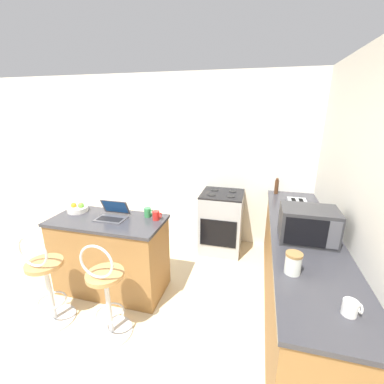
{
  "coord_description": "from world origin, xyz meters",
  "views": [
    {
      "loc": [
        1.28,
        -1.64,
        2.07
      ],
      "look_at": [
        0.44,
        1.55,
        1.01
      ],
      "focal_mm": 24.0,
      "sensor_mm": 36.0,
      "label": 1
    }
  ],
  "objects_px": {
    "bar_stool_near": "(46,281)",
    "toaster": "(297,208)",
    "mug_green": "(148,212)",
    "laptop": "(113,214)",
    "mug_red": "(156,215)",
    "fruit_bowl": "(77,208)",
    "pepper_mill": "(277,186)",
    "storage_jar": "(293,263)",
    "mug_white": "(351,308)",
    "bar_stool_far": "(106,293)",
    "stove_range": "(221,222)",
    "microwave": "(308,225)"
  },
  "relations": [
    {
      "from": "bar_stool_near",
      "to": "toaster",
      "type": "xyz_separation_m",
      "value": [
        2.39,
        1.29,
        0.52
      ]
    },
    {
      "from": "laptop",
      "to": "stove_range",
      "type": "xyz_separation_m",
      "value": [
        1.07,
        1.19,
        -0.5
      ]
    },
    {
      "from": "mug_green",
      "to": "fruit_bowl",
      "type": "distance_m",
      "value": 0.89
    },
    {
      "from": "bar_stool_far",
      "to": "fruit_bowl",
      "type": "xyz_separation_m",
      "value": [
        -0.8,
        0.73,
        0.47
      ]
    },
    {
      "from": "bar_stool_near",
      "to": "stove_range",
      "type": "height_order",
      "value": "bar_stool_near"
    },
    {
      "from": "stove_range",
      "to": "pepper_mill",
      "type": "distance_m",
      "value": 0.96
    },
    {
      "from": "bar_stool_near",
      "to": "toaster",
      "type": "distance_m",
      "value": 2.76
    },
    {
      "from": "storage_jar",
      "to": "pepper_mill",
      "type": "distance_m",
      "value": 1.95
    },
    {
      "from": "mug_white",
      "to": "mug_green",
      "type": "xyz_separation_m",
      "value": [
        -1.76,
        1.05,
        0.01
      ]
    },
    {
      "from": "pepper_mill",
      "to": "toaster",
      "type": "bearing_deg",
      "value": -75.97
    },
    {
      "from": "stove_range",
      "to": "mug_green",
      "type": "bearing_deg",
      "value": -123.17
    },
    {
      "from": "fruit_bowl",
      "to": "mug_green",
      "type": "bearing_deg",
      "value": 4.2
    },
    {
      "from": "mug_green",
      "to": "mug_red",
      "type": "height_order",
      "value": "mug_green"
    },
    {
      "from": "laptop",
      "to": "mug_red",
      "type": "distance_m",
      "value": 0.5
    },
    {
      "from": "mug_white",
      "to": "mug_red",
      "type": "bearing_deg",
      "value": 148.73
    },
    {
      "from": "mug_white",
      "to": "pepper_mill",
      "type": "xyz_separation_m",
      "value": [
        -0.31,
        2.3,
        0.06
      ]
    },
    {
      "from": "microwave",
      "to": "mug_red",
      "type": "height_order",
      "value": "microwave"
    },
    {
      "from": "storage_jar",
      "to": "mug_white",
      "type": "bearing_deg",
      "value": -50.25
    },
    {
      "from": "mug_white",
      "to": "mug_red",
      "type": "relative_size",
      "value": 1.05
    },
    {
      "from": "bar_stool_far",
      "to": "toaster",
      "type": "height_order",
      "value": "toaster"
    },
    {
      "from": "bar_stool_far",
      "to": "microwave",
      "type": "relative_size",
      "value": 2.05
    },
    {
      "from": "stove_range",
      "to": "pepper_mill",
      "type": "xyz_separation_m",
      "value": [
        0.75,
        0.19,
        0.56
      ]
    },
    {
      "from": "laptop",
      "to": "pepper_mill",
      "type": "bearing_deg",
      "value": 37.16
    },
    {
      "from": "mug_green",
      "to": "fruit_bowl",
      "type": "xyz_separation_m",
      "value": [
        -0.88,
        -0.06,
        -0.01
      ]
    },
    {
      "from": "mug_white",
      "to": "fruit_bowl",
      "type": "height_order",
      "value": "fruit_bowl"
    },
    {
      "from": "bar_stool_far",
      "to": "mug_green",
      "type": "relative_size",
      "value": 9.72
    },
    {
      "from": "bar_stool_near",
      "to": "storage_jar",
      "type": "relative_size",
      "value": 6.06
    },
    {
      "from": "mug_green",
      "to": "mug_white",
      "type": "bearing_deg",
      "value": -30.74
    },
    {
      "from": "bar_stool_near",
      "to": "fruit_bowl",
      "type": "distance_m",
      "value": 0.88
    },
    {
      "from": "toaster",
      "to": "bar_stool_far",
      "type": "bearing_deg",
      "value": -143.27
    },
    {
      "from": "mug_white",
      "to": "storage_jar",
      "type": "distance_m",
      "value": 0.45
    },
    {
      "from": "bar_stool_far",
      "to": "mug_white",
      "type": "distance_m",
      "value": 1.93
    },
    {
      "from": "bar_stool_near",
      "to": "pepper_mill",
      "type": "relative_size",
      "value": 4.3
    },
    {
      "from": "mug_green",
      "to": "stove_range",
      "type": "bearing_deg",
      "value": 56.83
    },
    {
      "from": "bar_stool_far",
      "to": "mug_white",
      "type": "xyz_separation_m",
      "value": [
        1.85,
        -0.25,
        0.48
      ]
    },
    {
      "from": "mug_white",
      "to": "mug_green",
      "type": "bearing_deg",
      "value": 149.26
    },
    {
      "from": "laptop",
      "to": "stove_range",
      "type": "relative_size",
      "value": 0.36
    },
    {
      "from": "mug_white",
      "to": "storage_jar",
      "type": "bearing_deg",
      "value": 129.75
    },
    {
      "from": "bar_stool_far",
      "to": "mug_green",
      "type": "distance_m",
      "value": 0.94
    },
    {
      "from": "bar_stool_near",
      "to": "pepper_mill",
      "type": "xyz_separation_m",
      "value": [
        2.2,
        2.05,
        0.54
      ]
    },
    {
      "from": "microwave",
      "to": "mug_white",
      "type": "distance_m",
      "value": 0.93
    },
    {
      "from": "toaster",
      "to": "mug_green",
      "type": "xyz_separation_m",
      "value": [
        -1.64,
        -0.49,
        -0.03
      ]
    },
    {
      "from": "bar_stool_far",
      "to": "stove_range",
      "type": "distance_m",
      "value": 2.02
    },
    {
      "from": "microwave",
      "to": "fruit_bowl",
      "type": "relative_size",
      "value": 2.09
    },
    {
      "from": "laptop",
      "to": "toaster",
      "type": "height_order",
      "value": "laptop"
    },
    {
      "from": "storage_jar",
      "to": "mug_red",
      "type": "height_order",
      "value": "storage_jar"
    },
    {
      "from": "bar_stool_near",
      "to": "bar_stool_far",
      "type": "bearing_deg",
      "value": 0.0
    },
    {
      "from": "bar_stool_near",
      "to": "mug_green",
      "type": "relative_size",
      "value": 9.72
    },
    {
      "from": "bar_stool_far",
      "to": "mug_white",
      "type": "relative_size",
      "value": 9.67
    },
    {
      "from": "fruit_bowl",
      "to": "bar_stool_near",
      "type": "bearing_deg",
      "value": -79.45
    }
  ]
}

